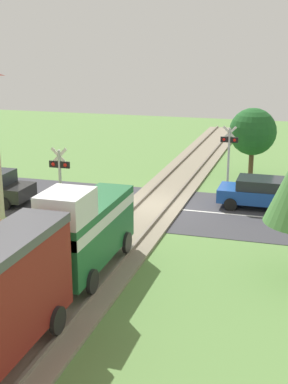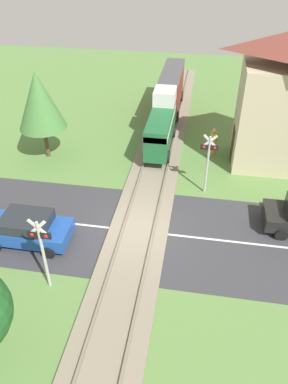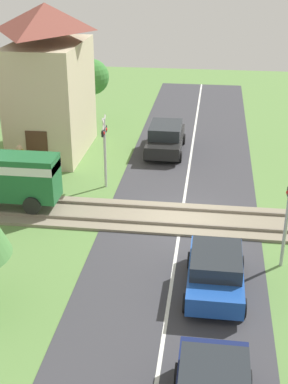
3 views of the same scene
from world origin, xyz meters
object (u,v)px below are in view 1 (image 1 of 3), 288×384
at_px(crossing_signal_west_approach, 229,150).
at_px(pedestrian_by_station, 1,245).
at_px(train, 43,263).
at_px(crossing_signal_east_approach, 60,177).
at_px(car_near_crossing, 260,192).

bearing_deg(crossing_signal_west_approach, pedestrian_by_station, 62.06).
height_order(train, crossing_signal_east_approach, crossing_signal_east_approach).
xyz_separation_m(crossing_signal_west_approach, pedestrian_by_station, (6.25, 11.79, -1.40)).
bearing_deg(pedestrian_by_station, train, 136.08).
distance_m(train, crossing_signal_west_approach, 15.26).
bearing_deg(train, car_near_crossing, -110.82).
bearing_deg(pedestrian_by_station, car_near_crossing, -130.57).
distance_m(car_near_crossing, pedestrian_by_station, 12.44).
distance_m(car_near_crossing, crossing_signal_east_approach, 9.46).
relative_size(car_near_crossing, crossing_signal_east_approach, 1.11).
bearing_deg(car_near_crossing, crossing_signal_east_approach, 33.92).
bearing_deg(crossing_signal_east_approach, train, 111.78).
distance_m(crossing_signal_west_approach, crossing_signal_east_approach, 9.60).
height_order(train, car_near_crossing, train).
distance_m(crossing_signal_west_approach, pedestrian_by_station, 13.42).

